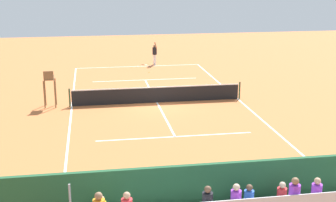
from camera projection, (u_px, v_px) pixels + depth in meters
ground_plane at (157, 103)px, 28.31m from camera, size 60.00×60.00×0.00m
court_line_markings at (157, 102)px, 28.34m from camera, size 10.10×22.20×0.01m
tennis_net at (157, 94)px, 28.17m from camera, size 10.30×0.10×1.07m
backdrop_wall at (221, 193)px, 14.74m from camera, size 18.00×0.16×2.00m
umpire_chair at (49, 85)px, 27.10m from camera, size 0.67×0.67×2.14m
courtside_bench at (308, 188)px, 16.06m from camera, size 1.80×0.40×0.93m
tennis_player at (155, 53)px, 39.17m from camera, size 0.44×0.56×1.93m
tennis_racket at (146, 65)px, 39.30m from camera, size 0.58×0.41×0.03m
tennis_ball_near at (149, 72)px, 36.40m from camera, size 0.07×0.07×0.07m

